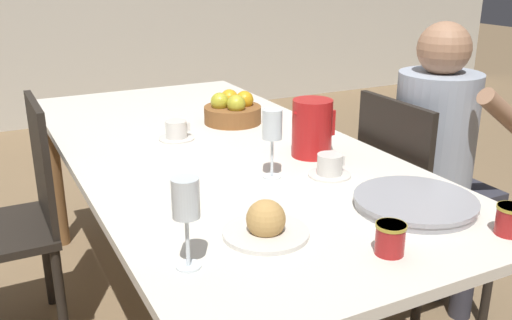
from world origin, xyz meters
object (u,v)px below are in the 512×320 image
wine_glass_juice (186,203)px  chair_person_side (413,206)px  person_seated (440,152)px  jam_jar_amber (390,238)px  teacup_across (176,131)px  fruit_bowl (233,110)px  jam_jar_red (510,219)px  red_pitcher (312,128)px  bread_plate (266,224)px  chair_opposite (13,219)px  teacup_near_person (330,167)px  serving_tray (415,203)px  wine_glass_water (272,128)px

wine_glass_juice → chair_person_side: bearing=23.2°
person_seated → jam_jar_amber: size_ratio=16.01×
person_seated → teacup_across: size_ratio=8.87×
fruit_bowl → jam_jar_red: bearing=-81.7°
chair_person_side → red_pitcher: (-0.44, 0.06, 0.36)m
chair_person_side → teacup_across: bearing=-119.5°
bread_plate → teacup_across: bearing=85.2°
chair_opposite → bread_plate: size_ratio=4.33×
chair_person_side → person_seated: 0.23m
chair_person_side → bread_plate: (-0.86, -0.41, 0.29)m
wine_glass_juice → jam_jar_red: wine_glass_juice is taller
chair_person_side → fruit_bowl: bearing=-138.0°
wine_glass_juice → jam_jar_amber: size_ratio=2.81×
chair_person_side → teacup_near_person: (-0.49, -0.14, 0.29)m
chair_person_side → jam_jar_red: chair_person_side is taller
serving_tray → fruit_bowl: (-0.08, 1.01, 0.04)m
red_pitcher → teacup_near_person: 0.21m
bread_plate → fruit_bowl: 1.03m
teacup_across → serving_tray: size_ratio=0.40×
chair_person_side → wine_glass_water: wine_glass_water is taller
chair_opposite → wine_glass_juice: 1.17m
teacup_across → wine_glass_water: bearing=-75.8°
chair_person_side → teacup_across: (-0.79, 0.45, 0.29)m
wine_glass_water → teacup_across: (-0.13, 0.51, -0.13)m
bread_plate → jam_jar_amber: size_ratio=2.87×
person_seated → wine_glass_juice: 1.27m
red_pitcher → bread_plate: red_pitcher is taller
wine_glass_water → teacup_near_person: (0.17, -0.07, -0.13)m
teacup_across → fruit_bowl: size_ratio=0.57×
teacup_across → person_seated: bearing=-28.1°
red_pitcher → fruit_bowl: (-0.07, 0.50, -0.05)m
person_seated → red_pitcher: 0.55m
fruit_bowl → teacup_near_person: bearing=-89.0°
person_seated → fruit_bowl: bearing=-134.5°
wine_glass_water → teacup_across: wine_glass_water is taller
chair_person_side → teacup_across: 0.95m
wine_glass_water → teacup_near_person: size_ratio=1.61×
person_seated → teacup_near_person: (-0.58, -0.11, 0.08)m
bread_plate → fruit_bowl: bearing=69.7°
red_pitcher → serving_tray: (0.02, -0.50, -0.08)m
red_pitcher → bread_plate: size_ratio=0.92×
bread_plate → jam_jar_red: (0.54, -0.27, 0.01)m
chair_opposite → wine_glass_water: 1.06m
chair_opposite → bread_plate: chair_opposite is taller
wine_glass_juice → serving_tray: bearing=1.6°
wine_glass_juice → jam_jar_red: size_ratio=2.81×
chair_opposite → teacup_across: 0.68m
fruit_bowl → chair_person_side: bearing=-48.0°
chair_opposite → jam_jar_red: chair_opposite is taller
chair_person_side → red_pitcher: size_ratio=4.71×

